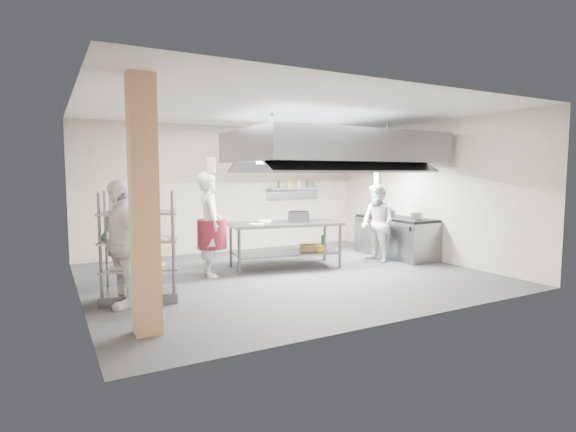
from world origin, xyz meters
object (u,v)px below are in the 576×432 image
pass_rack (139,246)px  chef_line (377,223)px  island (285,245)px  chef_plating (120,244)px  griddle (299,217)px  cooking_range (395,238)px  chef_head (210,225)px  stockpot (391,213)px

pass_rack → chef_line: (5.02, 0.64, 0.02)m
island → chef_plating: (-3.30, -1.24, 0.45)m
griddle → island: bearing=-164.2°
pass_rack → cooking_range: 5.88m
chef_plating → griddle: (3.57, 1.17, 0.11)m
cooking_range → chef_line: chef_line is taller
chef_head → chef_line: chef_head is taller
island → pass_rack: size_ratio=1.36×
chef_plating → stockpot: chef_plating is taller
chef_head → chef_plating: 2.12m
island → chef_line: (2.01, -0.42, 0.38)m
cooking_range → island: bearing=177.4°
chef_head → chef_line: (3.58, -0.40, -0.12)m
cooking_range → chef_head: bearing=178.5°
island → chef_plating: size_ratio=1.23×
stockpot → pass_rack: bearing=-169.9°
chef_line → griddle: (-1.74, 0.35, 0.18)m
cooking_range → griddle: griddle is taller
pass_rack → griddle: bearing=31.8°
pass_rack → chef_line: bearing=22.2°
chef_line → griddle: 1.78m
stockpot → griddle: bearing=-179.3°
cooking_range → stockpot: 0.57m
island → chef_head: 1.65m
pass_rack → chef_plating: bearing=-132.8°
chef_head → pass_rack: bearing=134.4°
island → stockpot: size_ratio=9.70×
chef_line → griddle: size_ratio=3.87×
chef_head → stockpot: (4.28, -0.02, 0.03)m
chef_head → stockpot: bearing=-81.8°
cooking_range → chef_line: (-0.77, -0.29, 0.41)m
chef_head → chef_plating: size_ratio=1.06×
chef_plating → stockpot: (6.01, 1.20, 0.08)m
pass_rack → stockpot: bearing=25.1°
chef_head → griddle: bearing=-83.1°
cooking_range → chef_plating: 6.20m
pass_rack → stockpot: pass_rack is taller
chef_line → chef_plating: (-5.31, -0.82, 0.07)m
chef_line → griddle: bearing=-99.9°
island → stockpot: 2.75m
island → cooking_range: island is taller
island → chef_plating: 3.56m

